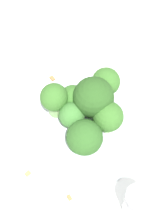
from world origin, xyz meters
The scene contains 14 objects.
ground_plane centered at (0.00, 0.00, 0.00)m, with size 3.00×3.00×0.00m, color white.
bowl centered at (0.00, 0.00, 0.02)m, with size 0.15×0.15×0.05m, color silver.
broccoli_floret_0 centered at (0.05, 0.02, 0.08)m, with size 0.04×0.04×0.05m.
broccoli_floret_1 centered at (-0.02, -0.03, 0.07)m, with size 0.04×0.04×0.05m.
broccoli_floret_2 centered at (0.00, 0.03, 0.07)m, with size 0.03×0.03×0.04m.
broccoli_floret_3 centered at (0.02, 0.01, 0.09)m, with size 0.05×0.05×0.07m.
broccoli_floret_4 centered at (0.02, -0.02, 0.08)m, with size 0.04×0.04×0.05m.
broccoli_floret_5 centered at (-0.02, 0.03, 0.08)m, with size 0.04×0.04×0.06m.
broccoli_floret_6 centered at (-0.01, 0.01, 0.07)m, with size 0.03×0.03×0.04m.
pepper_shaker centered at (0.01, -0.12, 0.03)m, with size 0.03×0.03×0.06m.
almond_crumb_0 centered at (0.00, 0.09, 0.00)m, with size 0.01×0.01×0.01m, color olive.
almond_crumb_2 centered at (-0.06, -0.06, 0.00)m, with size 0.01×0.01×0.01m, color olive.
almond_crumb_3 centered at (-0.09, -0.01, 0.00)m, with size 0.01×0.01×0.01m, color #AD7F4C.
almond_crumb_4 centered at (0.01, 0.11, 0.00)m, with size 0.01×0.01×0.01m, color olive.
Camera 1 is at (-0.11, -0.19, 0.49)m, focal length 60.00 mm.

